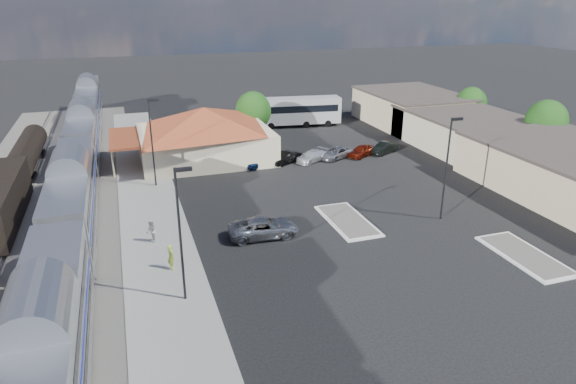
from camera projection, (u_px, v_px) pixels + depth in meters
name	position (u px, v px, depth m)	size (l,w,h in m)	color
ground	(312.00, 238.00, 41.46)	(280.00, 280.00, 0.00)	black
railbed	(41.00, 232.00, 42.38)	(16.00, 100.00, 0.12)	#4C4944
platform	(154.00, 227.00, 43.23)	(5.50, 92.00, 0.18)	gray
passenger_train	(74.00, 199.00, 41.58)	(3.00, 104.00, 5.55)	silver
freight_cars	(1.00, 204.00, 43.07)	(2.80, 46.00, 4.00)	black
station_depot	(204.00, 133.00, 60.26)	(18.35, 12.24, 6.20)	#BEAF8B
buildings_east	(489.00, 138.00, 61.49)	(14.40, 51.40, 4.80)	#C6B28C
traffic_island_south	(347.00, 220.00, 44.37)	(3.30, 7.50, 0.21)	silver
traffic_island_north	(525.00, 255.00, 38.44)	(3.30, 7.50, 0.21)	silver
lamp_plat_s	(181.00, 225.00, 31.03)	(1.08, 0.25, 9.00)	black
lamp_plat_n	(152.00, 136.00, 50.52)	(1.08, 0.25, 9.00)	black
lamp_lot	(448.00, 161.00, 43.08)	(1.08, 0.25, 9.00)	black
tree_east_b	(546.00, 123.00, 60.52)	(4.94, 4.94, 6.96)	#382314
tree_east_c	(471.00, 104.00, 73.09)	(4.41, 4.41, 6.21)	#382314
tree_depot	(253.00, 111.00, 67.46)	(4.71, 4.71, 6.63)	#382314
suv	(264.00, 228.00, 41.37)	(2.63, 5.70, 1.58)	gray
coach_bus	(296.00, 110.00, 75.70)	(13.41, 4.55, 4.22)	silver
person_a	(171.00, 257.00, 36.06)	(0.70, 0.46, 1.93)	#B9D241
person_b	(151.00, 232.00, 40.00)	(0.88, 0.69, 1.81)	silver
parked_car_a	(259.00, 161.00, 58.26)	(1.60, 3.98, 1.36)	#0C1C40
parked_car_b	(285.00, 158.00, 59.45)	(1.46, 4.18, 1.38)	black
parked_car_c	(312.00, 156.00, 60.14)	(1.83, 4.49, 1.30)	silver
parked_car_d	(336.00, 153.00, 61.34)	(2.20, 4.77, 1.32)	gray
parked_car_e	(361.00, 151.00, 61.99)	(1.66, 4.14, 1.41)	maroon
parked_car_f	(384.00, 148.00, 63.20)	(1.46, 4.17, 1.38)	black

